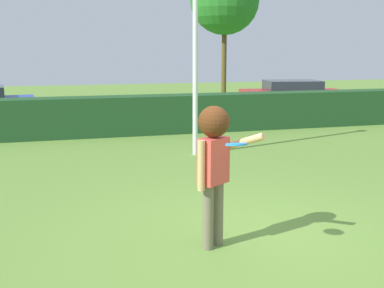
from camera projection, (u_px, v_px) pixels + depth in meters
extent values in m
plane|color=olive|center=(252.00, 238.00, 6.34)|extent=(60.00, 60.00, 0.00)
cylinder|color=#726A52|center=(218.00, 213.00, 6.06)|extent=(0.14, 0.14, 0.84)
cylinder|color=#726A52|center=(208.00, 217.00, 5.92)|extent=(0.14, 0.14, 0.84)
cube|color=#EB4B43|center=(213.00, 161.00, 5.85)|extent=(0.44, 0.39, 0.58)
cylinder|color=tan|center=(243.00, 142.00, 5.80)|extent=(0.41, 0.56, 0.30)
cylinder|color=tan|center=(201.00, 166.00, 5.68)|extent=(0.09, 0.09, 0.62)
sphere|color=tan|center=(214.00, 124.00, 5.76)|extent=(0.22, 0.22, 0.22)
sphere|color=#512911|center=(214.00, 122.00, 5.76)|extent=(0.39, 0.39, 0.39)
cylinder|color=#268CE5|center=(236.00, 144.00, 5.33)|extent=(0.25, 0.25, 0.06)
cylinder|color=silver|center=(195.00, 49.00, 10.93)|extent=(0.12, 0.12, 5.02)
cube|color=#1F4822|center=(144.00, 115.00, 14.18)|extent=(26.63, 0.90, 1.15)
cylinder|color=black|center=(16.00, 110.00, 17.62)|extent=(0.61, 0.17, 0.60)
cylinder|color=black|center=(18.00, 115.00, 16.07)|extent=(0.61, 0.17, 0.60)
cube|color=#B21E1E|center=(292.00, 97.00, 19.74)|extent=(4.43, 2.40, 0.55)
cube|color=#2D333D|center=(292.00, 85.00, 19.65)|extent=(2.44, 1.92, 0.40)
cylinder|color=black|center=(318.00, 101.00, 20.77)|extent=(0.61, 0.20, 0.60)
cylinder|color=black|center=(333.00, 105.00, 19.11)|extent=(0.61, 0.20, 0.60)
cylinder|color=black|center=(253.00, 101.00, 20.49)|extent=(0.61, 0.20, 0.60)
cylinder|color=black|center=(262.00, 106.00, 18.83)|extent=(0.61, 0.20, 0.60)
cylinder|color=brown|center=(224.00, 61.00, 24.20)|extent=(0.25, 0.25, 3.93)
sphere|color=#297927|center=(225.00, 0.00, 23.62)|extent=(3.48, 3.48, 3.48)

